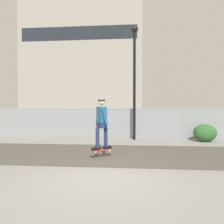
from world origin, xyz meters
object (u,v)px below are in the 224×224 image
shrub_left (205,133)px  parked_car_far (215,121)px  skateboard (102,150)px  parked_car_mid (143,121)px  street_lamp (134,69)px  parked_car_near (77,120)px  skater (102,121)px

shrub_left → parked_car_far: bearing=61.0°
skateboard → shrub_left: bearing=42.1°
parked_car_mid → shrub_left: parked_car_mid is taller
shrub_left → street_lamp: bearing=174.5°
parked_car_far → street_lamp: bearing=-146.6°
street_lamp → parked_car_near: size_ratio=1.52×
parked_car_mid → parked_car_far: (5.70, -0.04, 0.00)m
parked_car_near → parked_car_mid: bearing=-1.7°
skateboard → street_lamp: bearing=75.9°
skateboard → parked_car_far: bearing=50.3°
street_lamp → parked_car_far: street_lamp is taller
skater → shrub_left: size_ratio=1.36×
street_lamp → skater: bearing=-104.1°
skateboard → street_lamp: street_lamp is taller
skater → shrub_left: skater is taller
skateboard → street_lamp: size_ratio=0.12×
parked_car_far → shrub_left: 5.38m
skater → parked_car_mid: (2.11, 9.45, -0.61)m
skater → shrub_left: 7.09m
skateboard → shrub_left: shrub_left is taller
street_lamp → parked_car_mid: 5.56m
parked_car_far → skater: bearing=-129.7°
skateboard → parked_car_far: (7.81, 9.41, 0.38)m
parked_car_mid → parked_car_near: bearing=178.3°
skateboard → parked_car_mid: (2.11, 9.45, 0.38)m
parked_car_far → shrub_left: parked_car_far is taller
skateboard → parked_car_near: size_ratio=0.18×
parked_car_mid → street_lamp: bearing=-100.9°
skateboard → shrub_left: 7.03m
parked_car_mid → skateboard: bearing=-102.6°
street_lamp → parked_car_far: size_ratio=1.50×
street_lamp → parked_car_near: street_lamp is taller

